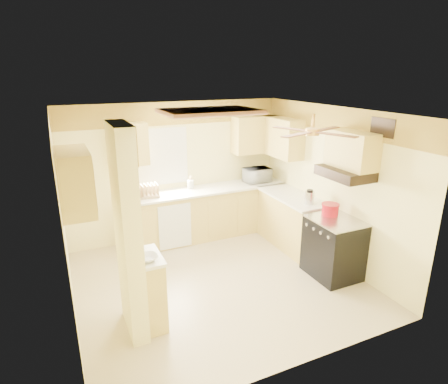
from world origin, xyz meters
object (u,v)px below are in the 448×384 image
bowl (147,258)px  kettle (309,197)px  microwave (257,175)px  stove (334,248)px  dutch_oven (330,209)px

bowl → kettle: 2.98m
microwave → bowl: bearing=39.6°
stove → kettle: bearing=88.4°
dutch_oven → bowl: bearing=-173.9°
bowl → dutch_oven: 2.90m
kettle → microwave: bearing=96.0°
bowl → kettle: size_ratio=1.02×
kettle → bowl: bearing=-164.3°
microwave → kettle: (0.15, -1.46, -0.03)m
microwave → bowl: microwave is taller
stove → bowl: (-2.84, -0.11, 0.51)m
dutch_oven → stove: bearing=-101.7°
stove → dutch_oven: (0.04, 0.20, 0.55)m
stove → bowl: bearing=-177.7°
bowl → kettle: (2.86, 0.80, 0.08)m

